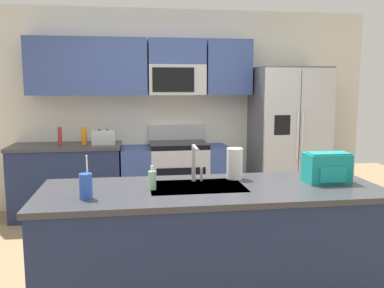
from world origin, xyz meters
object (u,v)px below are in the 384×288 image
(pepper_mill, at_px, (60,136))
(paper_towel_roll, at_px, (235,163))
(bottle_orange, at_px, (84,136))
(sink_faucet, at_px, (195,160))
(soap_dispenser, at_px, (152,180))
(backpack, at_px, (327,167))
(drink_cup_blue, at_px, (86,186))
(refrigerator, at_px, (288,139))
(toaster, at_px, (104,137))
(range_oven, at_px, (176,177))

(pepper_mill, relative_size, paper_towel_roll, 0.90)
(bottle_orange, relative_size, sink_faucet, 0.76)
(soap_dispenser, height_order, backpack, backpack)
(drink_cup_blue, bearing_deg, refrigerator, 46.52)
(pepper_mill, relative_size, soap_dispenser, 1.27)
(toaster, distance_m, drink_cup_blue, 2.47)
(pepper_mill, height_order, sink_faucet, sink_faucet)
(toaster, distance_m, pepper_mill, 0.53)
(refrigerator, distance_m, backpack, 2.33)
(range_oven, relative_size, sink_faucet, 4.82)
(toaster, height_order, backpack, backpack)
(sink_faucet, relative_size, soap_dispenser, 1.66)
(refrigerator, relative_size, sink_faucet, 6.56)
(backpack, bearing_deg, bottle_orange, 131.29)
(toaster, height_order, pepper_mill, pepper_mill)
(range_oven, relative_size, refrigerator, 0.74)
(soap_dispenser, bearing_deg, pepper_mill, 113.20)
(soap_dispenser, bearing_deg, refrigerator, 50.30)
(toaster, distance_m, sink_faucet, 2.26)
(refrigerator, height_order, paper_towel_roll, refrigerator)
(pepper_mill, distance_m, paper_towel_roll, 2.67)
(refrigerator, height_order, backpack, refrigerator)
(range_oven, distance_m, backpack, 2.56)
(pepper_mill, xyz_separation_m, soap_dispenser, (1.00, -2.34, -0.04))
(toaster, relative_size, bottle_orange, 1.30)
(pepper_mill, bearing_deg, sink_faucet, -58.20)
(bottle_orange, bearing_deg, paper_towel_roll, -56.61)
(backpack, bearing_deg, sink_faucet, 170.31)
(paper_towel_roll, bearing_deg, bottle_orange, 123.39)
(range_oven, height_order, drink_cup_blue, drink_cup_blue)
(soap_dispenser, relative_size, backpack, 0.53)
(refrigerator, xyz_separation_m, toaster, (-2.37, 0.02, 0.07))
(toaster, xyz_separation_m, soap_dispenser, (0.48, -2.29, -0.02))
(toaster, xyz_separation_m, pepper_mill, (-0.53, 0.05, 0.02))
(pepper_mill, xyz_separation_m, bottle_orange, (0.29, -0.02, -0.00))
(toaster, xyz_separation_m, bottle_orange, (-0.23, 0.03, 0.02))
(range_oven, bearing_deg, paper_towel_roll, -83.44)
(toaster, bearing_deg, drink_cup_blue, -88.94)
(bottle_orange, distance_m, backpack, 3.06)
(toaster, bearing_deg, sink_faucet, -68.94)
(pepper_mill, bearing_deg, paper_towel_roll, -51.66)
(range_oven, bearing_deg, soap_dispenser, -99.97)
(sink_faucet, height_order, soap_dispenser, sink_faucet)
(soap_dispenser, distance_m, backpack, 1.31)
(pepper_mill, bearing_deg, drink_cup_blue, -77.20)
(sink_faucet, distance_m, soap_dispenser, 0.39)
(pepper_mill, height_order, paper_towel_roll, paper_towel_roll)
(bottle_orange, distance_m, drink_cup_blue, 2.51)
(range_oven, height_order, sink_faucet, sink_faucet)
(toaster, bearing_deg, backpack, -51.85)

